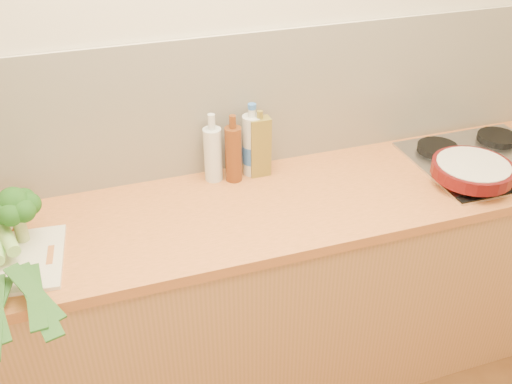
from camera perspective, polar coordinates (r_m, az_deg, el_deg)
room_shell at (r=2.18m, az=-3.13°, el=8.62°), size 3.50×3.50×3.50m
counter at (r=2.35m, az=-0.65°, el=-10.44°), size 3.20×0.62×0.90m
gas_hob at (r=2.52m, az=22.03°, el=3.09°), size 0.58×0.50×0.04m
broccoli_right at (r=1.96m, az=-23.01°, el=-1.34°), size 0.16×0.16×0.20m
leek_back at (r=1.90m, az=-23.09°, el=-5.39°), size 0.23×0.69×0.04m
skillet at (r=2.31m, az=20.90°, el=2.12°), size 0.43×0.30×0.05m
oil_tin at (r=2.20m, az=0.37°, el=4.58°), size 0.08×0.05×0.27m
glass_bottle at (r=2.18m, az=-4.33°, el=3.89°), size 0.07×0.07×0.27m
amber_bottle at (r=2.17m, az=-2.27°, el=3.90°), size 0.06×0.06×0.27m
water_bottle at (r=2.21m, az=-0.39°, el=4.56°), size 0.08×0.08×0.28m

